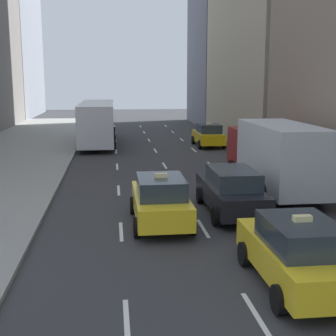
{
  "coord_description": "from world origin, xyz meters",
  "views": [
    {
      "loc": [
        -0.4,
        -1.1,
        5.02
      ],
      "look_at": [
        1.6,
        15.83,
        1.79
      ],
      "focal_mm": 50.0,
      "sensor_mm": 36.0,
      "label": 1
    }
  ],
  "objects_px": {
    "box_truck": "(274,154)",
    "city_bus": "(97,121)",
    "taxi_second": "(297,252)",
    "taxi_fourth": "(160,200)",
    "sedan_black_near": "(231,190)",
    "taxi_third": "(208,135)"
  },
  "relations": [
    {
      "from": "box_truck",
      "to": "city_bus",
      "type": "bearing_deg",
      "value": 116.08
    },
    {
      "from": "taxi_third",
      "to": "taxi_fourth",
      "type": "relative_size",
      "value": 1.0
    },
    {
      "from": "taxi_second",
      "to": "sedan_black_near",
      "type": "distance_m",
      "value": 6.45
    },
    {
      "from": "sedan_black_near",
      "to": "box_truck",
      "type": "relative_size",
      "value": 0.59
    },
    {
      "from": "taxi_fourth",
      "to": "box_truck",
      "type": "xyz_separation_m",
      "value": [
        5.6,
        4.36,
        0.83
      ]
    },
    {
      "from": "taxi_second",
      "to": "taxi_fourth",
      "type": "height_order",
      "value": "same"
    },
    {
      "from": "sedan_black_near",
      "to": "box_truck",
      "type": "height_order",
      "value": "box_truck"
    },
    {
      "from": "taxi_second",
      "to": "sedan_black_near",
      "type": "height_order",
      "value": "taxi_second"
    },
    {
      "from": "taxi_second",
      "to": "taxi_third",
      "type": "height_order",
      "value": "same"
    },
    {
      "from": "sedan_black_near",
      "to": "city_bus",
      "type": "relative_size",
      "value": 0.42
    },
    {
      "from": "taxi_second",
      "to": "taxi_fourth",
      "type": "xyz_separation_m",
      "value": [
        -2.8,
        5.4,
        0.0
      ]
    },
    {
      "from": "box_truck",
      "to": "taxi_fourth",
      "type": "bearing_deg",
      "value": -142.07
    },
    {
      "from": "taxi_third",
      "to": "box_truck",
      "type": "height_order",
      "value": "box_truck"
    },
    {
      "from": "taxi_third",
      "to": "city_bus",
      "type": "relative_size",
      "value": 0.38
    },
    {
      "from": "taxi_third",
      "to": "box_truck",
      "type": "xyz_separation_m",
      "value": [
        0.0,
        -14.64,
        0.83
      ]
    },
    {
      "from": "taxi_fourth",
      "to": "box_truck",
      "type": "relative_size",
      "value": 0.52
    },
    {
      "from": "sedan_black_near",
      "to": "box_truck",
      "type": "bearing_deg",
      "value": 49.8
    },
    {
      "from": "taxi_second",
      "to": "taxi_fourth",
      "type": "bearing_deg",
      "value": 117.39
    },
    {
      "from": "taxi_third",
      "to": "city_bus",
      "type": "bearing_deg",
      "value": 163.13
    },
    {
      "from": "taxi_second",
      "to": "city_bus",
      "type": "height_order",
      "value": "city_bus"
    },
    {
      "from": "taxi_second",
      "to": "box_truck",
      "type": "height_order",
      "value": "box_truck"
    },
    {
      "from": "taxi_third",
      "to": "city_bus",
      "type": "xyz_separation_m",
      "value": [
        -8.41,
        2.55,
        0.91
      ]
    }
  ]
}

